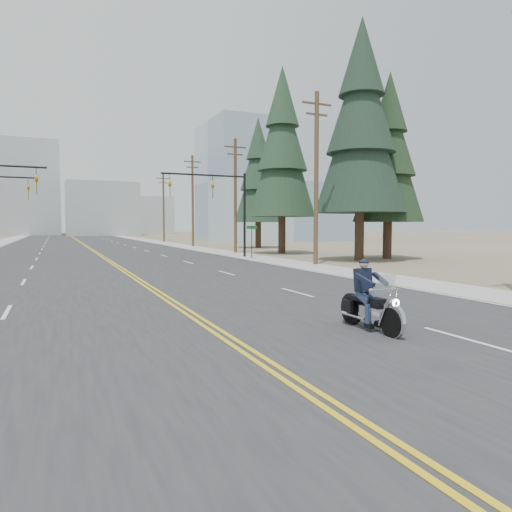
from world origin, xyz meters
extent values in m
plane|color=#776D56|center=(0.00, 0.00, 0.00)|extent=(400.00, 400.00, 0.00)
cube|color=#303033|center=(0.00, 70.00, 0.01)|extent=(20.00, 200.00, 0.01)
cube|color=#A5A5A0|center=(11.50, 70.00, 0.01)|extent=(3.00, 200.00, 0.01)
imported|color=#BF8C0C|center=(-4.70, 32.00, 6.05)|extent=(0.21, 0.26, 1.30)
cylinder|color=black|center=(11.00, 32.00, 3.50)|extent=(0.20, 0.20, 7.00)
cylinder|color=black|center=(7.50, 32.00, 6.70)|extent=(7.00, 0.14, 0.14)
imported|color=#BF8C0C|center=(8.20, 32.00, 6.05)|extent=(0.21, 0.26, 1.30)
imported|color=#BF8C0C|center=(4.70, 32.00, 6.05)|extent=(0.21, 0.26, 1.30)
imported|color=#BF8C0C|center=(-5.60, 40.00, 6.05)|extent=(0.21, 0.26, 1.30)
cylinder|color=black|center=(10.80, 30.00, 1.30)|extent=(0.06, 0.06, 2.60)
cube|color=#0C5926|center=(10.80, 30.00, 2.50)|extent=(0.90, 0.03, 0.25)
cylinder|color=brown|center=(12.50, 23.00, 5.75)|extent=(0.30, 0.30, 11.50)
cube|color=brown|center=(12.50, 23.00, 10.70)|extent=(2.20, 0.12, 0.12)
cube|color=brown|center=(12.50, 23.00, 10.00)|extent=(1.60, 0.12, 0.12)
cylinder|color=brown|center=(12.50, 38.00, 5.50)|extent=(0.30, 0.30, 11.00)
cube|color=brown|center=(12.50, 38.00, 10.20)|extent=(2.20, 0.12, 0.12)
cube|color=brown|center=(12.50, 38.00, 9.50)|extent=(1.60, 0.12, 0.12)
cylinder|color=brown|center=(12.50, 53.00, 5.75)|extent=(0.30, 0.30, 11.50)
cube|color=brown|center=(12.50, 53.00, 10.70)|extent=(2.20, 0.12, 0.12)
cube|color=brown|center=(12.50, 53.00, 10.00)|extent=(1.60, 0.12, 0.12)
cylinder|color=brown|center=(12.50, 70.00, 5.50)|extent=(0.30, 0.30, 11.00)
cube|color=brown|center=(12.50, 70.00, 10.20)|extent=(2.20, 0.12, 0.12)
cube|color=brown|center=(12.50, 70.00, 9.50)|extent=(1.60, 0.12, 0.12)
cube|color=#9EB5CC|center=(32.00, 70.00, 10.00)|extent=(24.00, 16.00, 20.00)
cube|color=#ADB2B7|center=(8.00, 125.00, 7.00)|extent=(18.00, 14.00, 14.00)
cube|color=#B7BCC6|center=(40.00, 110.00, 9.00)|extent=(16.00, 12.00, 18.00)
cube|color=#ADB2B7|center=(-12.00, 140.00, 13.00)|extent=(20.00, 15.00, 26.00)
cube|color=#B7BCC6|center=(25.00, 150.00, 6.00)|extent=(14.00, 14.00, 12.00)
cylinder|color=#382619|center=(17.53, 24.96, 1.81)|extent=(0.70, 0.70, 3.61)
cone|color=black|center=(17.53, 24.96, 9.03)|extent=(6.83, 6.83, 10.84)
cone|color=black|center=(17.53, 24.96, 12.11)|extent=(5.12, 5.12, 8.13)
cone|color=black|center=(17.53, 24.96, 15.18)|extent=(3.41, 3.41, 5.78)
cylinder|color=#382619|center=(20.74, 25.62, 1.47)|extent=(0.64, 0.64, 2.94)
cone|color=black|center=(20.74, 25.62, 7.35)|extent=(5.51, 5.51, 8.82)
cone|color=black|center=(20.74, 25.62, 9.85)|extent=(4.14, 4.14, 6.62)
cone|color=black|center=(20.74, 25.62, 12.35)|extent=(2.76, 2.76, 4.71)
cylinder|color=#382619|center=(16.11, 35.11, 1.75)|extent=(0.61, 0.61, 3.50)
cone|color=#1A341E|center=(16.11, 35.11, 8.74)|extent=(6.30, 6.30, 10.49)
cone|color=#1A341E|center=(16.11, 35.11, 11.72)|extent=(4.72, 4.72, 7.87)
cone|color=#1A341E|center=(16.11, 35.11, 14.69)|extent=(3.15, 3.15, 5.60)
cylinder|color=#382619|center=(18.63, 46.29, 1.54)|extent=(0.72, 0.72, 3.07)
cone|color=#19321F|center=(18.63, 46.29, 7.68)|extent=(5.74, 5.74, 9.22)
cone|color=#19321F|center=(18.63, 46.29, 10.30)|extent=(4.30, 4.30, 6.92)
cone|color=#19321F|center=(18.63, 46.29, 12.91)|extent=(2.87, 2.87, 4.92)
camera|label=1|loc=(-3.59, -3.53, 2.63)|focal=32.00mm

